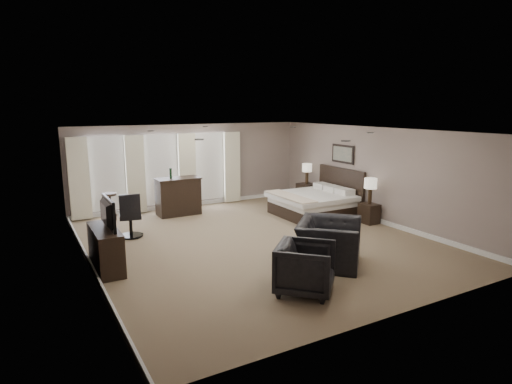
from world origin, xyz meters
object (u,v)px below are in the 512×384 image
lamp_far (307,174)px  armchair_near (329,235)px  desk_chair (130,215)px  armchair_far (306,266)px  nightstand_far (306,193)px  bed (311,193)px  dresser (106,249)px  bar_stool_left (110,207)px  bar_counter (178,196)px  nightstand_near (369,213)px  bar_stool_right (187,199)px  tv (104,225)px  lamp_near (370,191)px

lamp_far → armchair_near: 5.65m
desk_chair → armchair_far: bearing=122.6°
nightstand_far → desk_chair: size_ratio=0.57×
bed → armchair_near: bearing=-121.4°
nightstand_far → dresser: 7.50m
bed → bar_stool_left: (-5.22, 2.34, -0.28)m
nightstand_far → bar_counter: bearing=172.6°
dresser → bar_stool_left: size_ratio=1.84×
desk_chair → lamp_far: bearing=-159.5°
nightstand_near → armchair_near: armchair_near is taller
bed → nightstand_near: bed is taller
armchair_far → bar_stool_right: (0.27, 6.47, -0.10)m
nightstand_near → bar_counter: bar_counter is taller
bed → bar_counter: bed is taller
tv → bar_stool_left: (0.81, 3.78, -0.51)m
dresser → armchair_near: bearing=-25.7°
nightstand_far → nightstand_near: bearing=-90.0°
lamp_near → lamp_far: bearing=90.0°
dresser → bar_stool_right: bearing=50.4°
bed → armchair_far: bearing=-127.6°
bed → armchair_far: (-3.26, -4.24, -0.18)m
lamp_near → desk_chair: lamp_near is taller
bar_stool_right → bar_counter: bearing=-146.9°
armchair_near → desk_chair: armchair_near is taller
bed → tv: bed is taller
tv → desk_chair: size_ratio=0.94×
bar_counter → bar_stool_right: bar_counter is taller
bed → bar_counter: size_ratio=1.64×
bar_stool_left → bar_counter: bearing=-10.2°
nightstand_near → tv: (-6.92, 0.00, 0.63)m
nightstand_near → armchair_far: 5.01m
nightstand_far → bar_stool_left: size_ratio=0.83×
armchair_far → bar_counter: (-0.08, 6.24, 0.07)m
armchair_near → bar_counter: size_ratio=1.08×
nightstand_far → lamp_near: lamp_near is taller
armchair_far → bar_counter: bearing=45.7°
dresser → bar_stool_right: dresser is taller
lamp_far → dresser: 7.52m
bed → lamp_far: size_ratio=3.12×
nightstand_far → bed: bearing=-121.5°
lamp_far → tv: bearing=-157.3°
bar_stool_right → desk_chair: bearing=-139.9°
bar_stool_left → lamp_far: bearing=-8.3°
nightstand_near → armchair_far: armchair_far is taller
nightstand_far → tv: size_ratio=0.61×
nightstand_near → lamp_near: 0.62m
bed → nightstand_far: 1.74m
nightstand_far → lamp_far: lamp_far is taller
bar_stool_right → armchair_near: bearing=-80.4°
lamp_near → dresser: (-6.92, 0.00, -0.48)m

